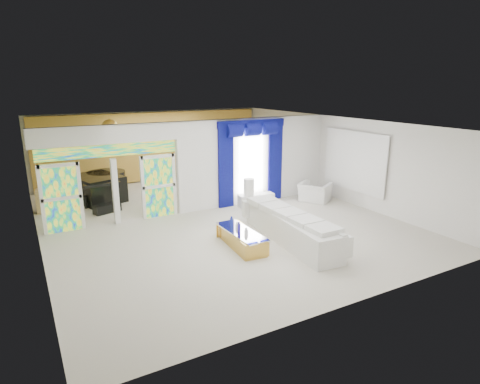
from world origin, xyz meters
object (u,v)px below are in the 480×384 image
console_table (256,200)px  armchair (315,192)px  grand_piano (97,188)px  coffee_table (241,239)px  white_sofa (290,228)px

console_table → armchair: 2.22m
grand_piano → console_table: bearing=-52.9°
coffee_table → console_table: console_table is taller
console_table → grand_piano: (-4.72, 3.35, 0.26)m
coffee_table → console_table: bearing=52.6°
white_sofa → coffee_table: size_ratio=2.08×
grand_piano → armchair: bearing=-47.1°
console_table → grand_piano: grand_piano is taller
console_table → coffee_table: bearing=-127.4°
white_sofa → armchair: (3.03, 2.67, -0.03)m
white_sofa → coffee_table: (-1.35, 0.30, -0.16)m
white_sofa → console_table: size_ratio=3.04×
white_sofa → coffee_table: 1.39m
console_table → armchair: size_ratio=1.21×
coffee_table → grand_piano: 6.76m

